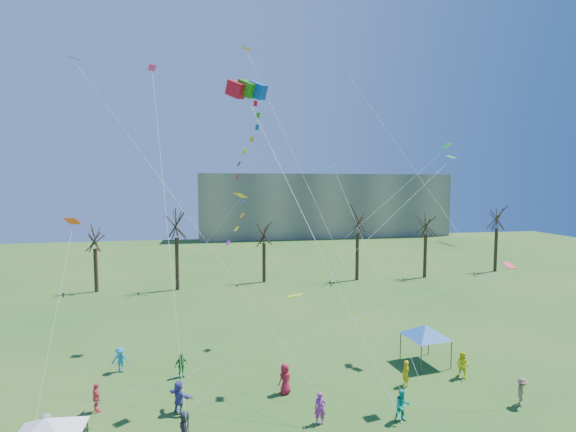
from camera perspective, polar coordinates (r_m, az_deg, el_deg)
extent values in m
cube|color=gray|center=(99.46, 5.06, 1.57)|extent=(60.00, 14.00, 15.00)
cylinder|color=black|center=(52.19, -25.65, -6.97)|extent=(0.44, 0.44, 5.07)
cylinder|color=black|center=(49.64, -15.49, -6.57)|extent=(0.44, 0.44, 6.25)
cylinder|color=black|center=(51.85, -3.43, -6.63)|extent=(0.44, 0.44, 5.04)
cylinder|color=black|center=(53.47, 9.81, -5.68)|extent=(0.44, 0.44, 6.26)
cylinder|color=black|center=(57.26, 18.91, -5.38)|extent=(0.44, 0.44, 5.87)
cylinder|color=black|center=(65.19, 27.44, -4.28)|extent=(0.44, 0.44, 6.30)
cube|color=red|center=(24.32, -7.41, 17.43)|extent=(1.27, 1.34, 1.25)
cube|color=#238712|center=(24.36, -5.92, 17.42)|extent=(1.27, 1.34, 1.25)
cube|color=#0E46B7|center=(24.41, -4.43, 17.40)|extent=(1.27, 1.34, 1.25)
cylinder|color=white|center=(18.61, 4.33, -4.38)|extent=(0.02, 0.02, 19.77)
pyramid|color=white|center=(21.31, -31.19, -24.38)|extent=(3.80, 3.80, 0.85)
cylinder|color=#3F3F44|center=(29.44, 18.40, -18.80)|extent=(0.07, 0.07, 1.94)
cylinder|color=#3F3F44|center=(30.82, 22.20, -17.81)|extent=(0.07, 0.07, 1.94)
cylinder|color=#3F3F44|center=(31.26, 15.69, -17.33)|extent=(0.07, 0.07, 1.94)
cylinder|color=#3F3F44|center=(32.56, 19.38, -16.51)|extent=(0.07, 0.07, 1.94)
pyramid|color=#235DB2|center=(30.51, 18.99, -15.18)|extent=(3.67, 3.67, 0.83)
imported|color=silver|center=(24.33, -31.14, -24.74)|extent=(1.24, 1.64, 1.73)
imported|color=black|center=(22.32, -14.46, -27.19)|extent=(0.58, 0.84, 1.64)
imported|color=purple|center=(23.26, 4.58, -25.61)|extent=(0.68, 0.52, 1.67)
imported|color=#0CAD97|center=(24.12, 15.96, -24.51)|extent=(0.88, 0.71, 1.73)
imported|color=#916D4F|center=(28.00, 30.32, -20.80)|extent=(1.16, 1.18, 1.63)
imported|color=#FD5466|center=(26.35, -25.59, -22.28)|extent=(0.85, 1.02, 1.63)
imported|color=#4D4AA2|center=(24.81, -15.24, -23.54)|extent=(1.61, 1.49, 1.80)
imported|color=#AD152D|center=(25.85, -0.43, -22.12)|extent=(1.07, 0.99, 1.83)
imported|color=#E5AA0C|center=(27.66, 16.39, -20.70)|extent=(0.44, 0.62, 1.62)
imported|color=#FEF21A|center=(29.77, 23.58, -18.89)|extent=(1.00, 1.06, 1.74)
imported|color=#1889C2|center=(30.53, -22.75, -18.31)|extent=(1.09, 0.63, 1.68)
imported|color=green|center=(28.58, -14.97, -19.84)|extent=(0.99, 0.85, 1.59)
cube|color=#FF3A0D|center=(21.72, -28.30, -0.66)|extent=(0.63, 0.73, 0.36)
cylinder|color=white|center=(19.63, -30.77, -15.39)|extent=(0.01, 0.01, 11.19)
cube|color=#F428AF|center=(29.82, -18.77, 19.37)|extent=(0.62, 0.68, 0.32)
cylinder|color=white|center=(21.54, -16.90, -0.26)|extent=(0.01, 0.01, 23.68)
cube|color=#DAF119|center=(17.76, 0.82, -11.28)|extent=(0.85, 0.83, 0.23)
cylinder|color=white|center=(18.11, 1.73, -21.76)|extent=(0.01, 0.01, 6.23)
cube|color=#17AF96|center=(26.00, 6.55, 7.10)|extent=(0.71, 0.61, 0.43)
cylinder|color=white|center=(22.23, 12.73, -8.61)|extent=(0.01, 0.01, 15.69)
cube|color=#2787DF|center=(36.42, 8.48, 19.66)|extent=(0.85, 0.83, 0.26)
cylinder|color=white|center=(27.34, 20.01, 2.51)|extent=(0.01, 0.01, 28.61)
cube|color=red|center=(23.12, 28.90, -6.15)|extent=(0.47, 0.58, 0.25)
cylinder|color=white|center=(20.44, -0.47, -17.40)|extent=(0.01, 0.01, 23.59)
cube|color=#74EE38|center=(32.21, 22.16, 7.78)|extent=(0.73, 0.80, 0.24)
cylinder|color=white|center=(24.77, 8.27, -6.21)|extent=(0.01, 0.01, 24.17)
cube|color=purple|center=(35.91, -28.21, 19.19)|extent=(0.84, 0.79, 0.26)
cylinder|color=white|center=(26.40, -15.79, 2.40)|extent=(0.01, 0.01, 28.92)
cube|color=#FFA90D|center=(36.13, -5.92, 22.58)|extent=(0.80, 0.68, 0.28)
cylinder|color=white|center=(27.24, 2.74, 4.52)|extent=(0.01, 0.01, 27.72)
cube|color=#CB217F|center=(24.75, 21.54, -3.74)|extent=(0.82, 0.67, 0.26)
cylinder|color=white|center=(25.94, 26.08, -12.32)|extent=(0.01, 0.01, 8.53)
cube|color=gold|center=(23.20, -6.81, 2.95)|extent=(0.85, 0.83, 0.29)
cylinder|color=white|center=(23.81, -16.46, -10.05)|extent=(0.01, 0.01, 12.96)
cube|color=#1AC6A8|center=(32.96, 21.67, 9.32)|extent=(0.58, 0.71, 0.28)
cylinder|color=white|center=(26.32, 6.60, -4.54)|extent=(0.01, 0.01, 24.54)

